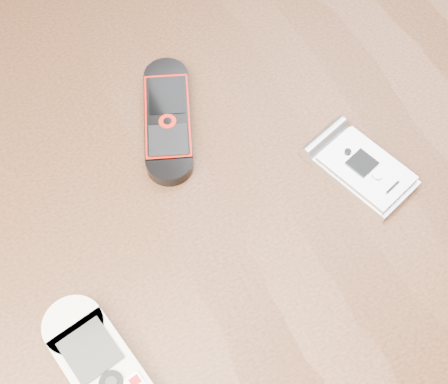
{
  "coord_description": "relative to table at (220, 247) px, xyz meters",
  "views": [
    {
      "loc": [
        -0.11,
        -0.25,
        1.25
      ],
      "look_at": [
        0.01,
        0.0,
        0.76
      ],
      "focal_mm": 50.0,
      "sensor_mm": 36.0,
      "label": 1
    }
  ],
  "objects": [
    {
      "name": "ground",
      "position": [
        0.0,
        0.0,
        -0.64
      ],
      "size": [
        4.0,
        4.0,
        0.0
      ],
      "primitive_type": "plane",
      "color": "#472B19",
      "rests_on": "ground"
    },
    {
      "name": "table",
      "position": [
        0.0,
        0.0,
        0.0
      ],
      "size": [
        1.2,
        0.8,
        0.75
      ],
      "color": "black",
      "rests_on": "ground"
    },
    {
      "name": "nokia_white",
      "position": [
        -0.15,
        -0.11,
        0.11
      ],
      "size": [
        0.08,
        0.16,
        0.02
      ],
      "primitive_type": "cube",
      "rotation": [
        0.0,
        0.0,
        0.21
      ],
      "color": "silver",
      "rests_on": "table"
    },
    {
      "name": "nokia_black_red",
      "position": [
        -0.01,
        0.1,
        0.11
      ],
      "size": [
        0.09,
        0.15,
        0.01
      ],
      "primitive_type": "cube",
      "rotation": [
        0.0,
        0.0,
        -0.37
      ],
      "color": "black",
      "rests_on": "table"
    },
    {
      "name": "motorola_razr",
      "position": [
        0.13,
        -0.03,
        0.11
      ],
      "size": [
        0.09,
        0.12,
        0.02
      ],
      "primitive_type": "cube",
      "rotation": [
        0.0,
        0.0,
        0.33
      ],
      "color": "silver",
      "rests_on": "table"
    }
  ]
}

